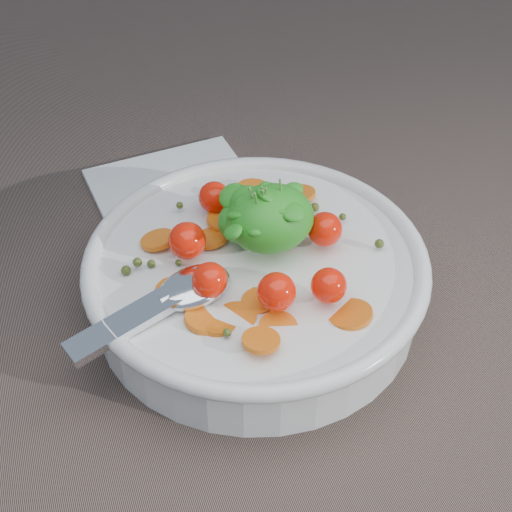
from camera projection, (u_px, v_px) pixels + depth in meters
name	position (u px, v px, depth m)	size (l,w,h in m)	color
ground	(270.00, 330.00, 0.59)	(6.00, 6.00, 0.00)	#6D594E
bowl	(256.00, 277.00, 0.59)	(0.28, 0.26, 0.11)	white
napkin	(176.00, 191.00, 0.71)	(0.14, 0.12, 0.01)	white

